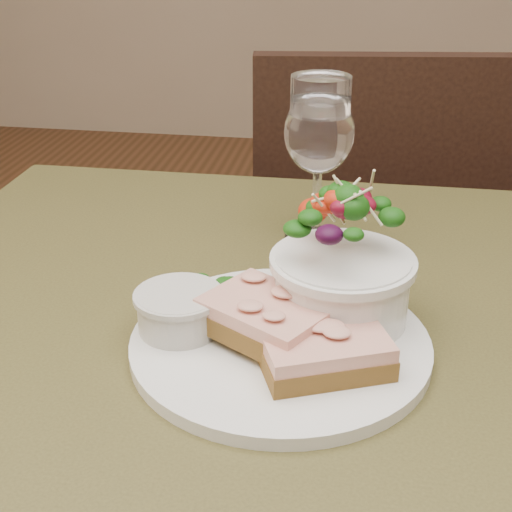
% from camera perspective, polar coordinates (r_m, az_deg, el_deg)
% --- Properties ---
extents(cafe_table, '(0.80, 0.80, 0.75)m').
position_cam_1_polar(cafe_table, '(0.71, 0.09, -12.81)').
color(cafe_table, '#3F391B').
rests_on(cafe_table, ground).
extents(chair_far, '(0.47, 0.47, 0.90)m').
position_cam_1_polar(chair_far, '(1.49, 8.17, -6.56)').
color(chair_far, black).
rests_on(chair_far, ground).
extents(dinner_plate, '(0.26, 0.26, 0.01)m').
position_cam_1_polar(dinner_plate, '(0.62, 1.94, -7.01)').
color(dinner_plate, white).
rests_on(dinner_plate, cafe_table).
extents(sandwich_front, '(0.12, 0.11, 0.03)m').
position_cam_1_polar(sandwich_front, '(0.58, 5.37, -7.41)').
color(sandwich_front, '#472F13').
rests_on(sandwich_front, dinner_plate).
extents(sandwich_back, '(0.13, 0.12, 0.03)m').
position_cam_1_polar(sandwich_back, '(0.61, 0.92, -4.91)').
color(sandwich_back, '#472F13').
rests_on(sandwich_back, dinner_plate).
extents(ramekin, '(0.07, 0.07, 0.04)m').
position_cam_1_polar(ramekin, '(0.63, -6.17, -4.25)').
color(ramekin, beige).
rests_on(ramekin, dinner_plate).
extents(salad_bowl, '(0.12, 0.12, 0.13)m').
position_cam_1_polar(salad_bowl, '(0.63, 6.98, -0.22)').
color(salad_bowl, white).
rests_on(salad_bowl, dinner_plate).
extents(garnish, '(0.05, 0.04, 0.02)m').
position_cam_1_polar(garnish, '(0.68, -3.94, -2.53)').
color(garnish, black).
rests_on(garnish, dinner_plate).
extents(wine_glass, '(0.08, 0.08, 0.18)m').
position_cam_1_polar(wine_glass, '(0.78, 5.06, 9.44)').
color(wine_glass, white).
rests_on(wine_glass, cafe_table).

